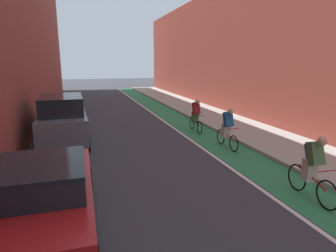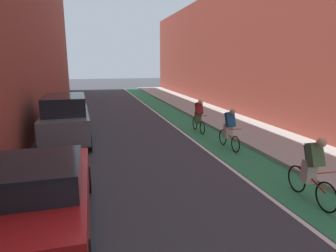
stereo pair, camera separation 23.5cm
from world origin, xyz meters
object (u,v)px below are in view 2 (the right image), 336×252
(cyclist_trailing, at_px, (229,128))
(cyclist_far, at_px, (199,114))
(parked_suv_gray, at_px, (66,118))
(cyclist_mid, at_px, (312,167))
(parked_sedan_red, at_px, (40,196))

(cyclist_trailing, xyz_separation_m, cyclist_far, (-0.15, 2.88, 0.04))
(parked_suv_gray, bearing_deg, cyclist_far, 3.10)
(cyclist_mid, height_order, cyclist_far, cyclist_mid)
(parked_suv_gray, bearing_deg, parked_sedan_red, -90.02)
(parked_suv_gray, relative_size, cyclist_far, 2.67)
(parked_sedan_red, distance_m, cyclist_far, 9.26)
(parked_suv_gray, relative_size, cyclist_mid, 2.54)
(cyclist_mid, bearing_deg, parked_suv_gray, 130.72)
(cyclist_mid, bearing_deg, parked_sedan_red, 177.73)
(cyclist_mid, xyz_separation_m, cyclist_trailing, (0.11, 4.43, -0.05))
(cyclist_mid, distance_m, cyclist_far, 7.31)
(parked_sedan_red, relative_size, cyclist_mid, 2.49)
(parked_suv_gray, bearing_deg, cyclist_mid, -49.28)
(cyclist_mid, height_order, cyclist_trailing, cyclist_mid)
(parked_sedan_red, relative_size, parked_suv_gray, 0.98)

